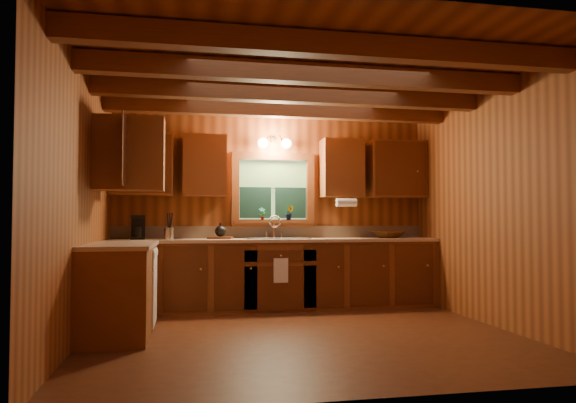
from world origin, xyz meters
The scene contains 20 objects.
room centered at (0.00, 0.00, 1.30)m, with size 4.20×4.20×4.20m.
ceiling_beams centered at (0.00, 0.00, 2.49)m, with size 4.20×2.54×0.18m.
base_cabinets centered at (-0.49, 1.28, 0.43)m, with size 4.20×2.22×0.86m.
countertop centered at (-0.48, 1.29, 0.88)m, with size 4.20×2.24×0.04m.
backsplash centered at (0.00, 1.89, 0.98)m, with size 4.20×0.02×0.16m, color tan.
dishwasher_panel centered at (-1.47, 0.68, 0.43)m, with size 0.02×0.60×0.80m, color white.
upper_cabinets centered at (-0.56, 1.42, 1.84)m, with size 4.19×1.77×0.78m.
window centered at (0.00, 1.87, 1.53)m, with size 1.12×0.08×1.00m.
window_sill centered at (0.00, 1.82, 1.12)m, with size 1.06×0.14×0.04m, color #603116.
wall_sconce centered at (0.00, 1.75, 2.16)m, with size 0.45×0.21×0.17m.
paper_towel_roll centered at (0.92, 1.53, 1.37)m, with size 0.11×0.11×0.27m, color white.
dish_towel centered at (0.00, 1.26, 0.52)m, with size 0.18×0.01×0.30m, color white.
sink centered at (0.00, 1.60, 0.86)m, with size 0.82×0.48×0.43m.
coffee_maker centered at (-1.74, 1.66, 1.05)m, with size 0.17×0.21×0.30m.
utensil_crock centered at (-1.35, 1.51, 0.98)m, with size 0.12×0.12×0.33m.
cutting_board centered at (-0.72, 1.65, 0.91)m, with size 0.30×0.22×0.03m, color #4E2510.
teakettle centered at (-0.72, 1.65, 1.00)m, with size 0.14×0.14×0.18m.
wicker_basket centered at (1.53, 1.59, 0.95)m, with size 0.38×0.38×0.09m, color #48230C.
potted_plant_left centered at (-0.16, 1.81, 1.22)m, with size 0.09×0.06×0.17m, color #4E2510.
potted_plant_right centered at (0.21, 1.80, 1.24)m, with size 0.11×0.09×0.19m, color #4E2510.
Camera 1 is at (-1.13, -5.10, 1.12)m, focal length 32.78 mm.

